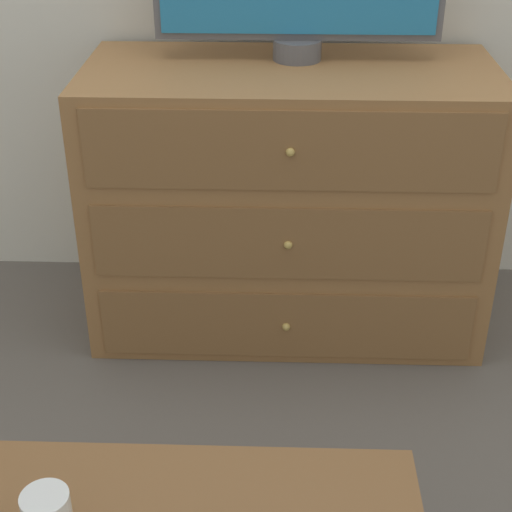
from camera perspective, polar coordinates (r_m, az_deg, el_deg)
The scene contains 2 objects.
ground_plane at distance 2.92m, azimuth 1.97°, elevation -0.71°, with size 12.00×12.00×0.00m, color #56514C.
dresser at distance 2.44m, azimuth 2.33°, elevation 4.03°, with size 1.20×0.57×0.84m.
Camera 1 is at (-0.02, -2.51, 1.48)m, focal length 55.00 mm.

